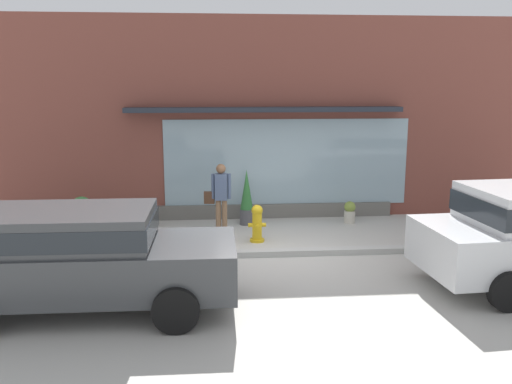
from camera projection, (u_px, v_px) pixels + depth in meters
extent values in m
plane|color=#B2AFA8|center=(278.00, 252.00, 11.28)|extent=(60.00, 60.00, 0.00)
cube|color=#B2B2AD|center=(279.00, 253.00, 11.07)|extent=(14.00, 0.24, 0.12)
cube|color=brown|center=(263.00, 119.00, 13.90)|extent=(14.00, 0.36, 5.07)
cube|color=#8CA5B2|center=(287.00, 163.00, 13.98)|extent=(6.25, 0.03, 2.21)
cube|color=#232833|center=(265.00, 109.00, 13.51)|extent=(6.85, 0.56, 0.12)
cube|color=#605E59|center=(264.00, 211.00, 14.16)|extent=(6.65, 0.20, 0.36)
cylinder|color=gold|center=(257.00, 240.00, 12.06)|extent=(0.32, 0.32, 0.06)
cylinder|color=gold|center=(257.00, 226.00, 12.00)|extent=(0.21, 0.21, 0.57)
sphere|color=gold|center=(257.00, 210.00, 11.93)|extent=(0.25, 0.25, 0.25)
cylinder|color=gold|center=(250.00, 225.00, 11.98)|extent=(0.10, 0.09, 0.09)
cylinder|color=gold|center=(264.00, 225.00, 12.01)|extent=(0.10, 0.09, 0.09)
cylinder|color=gold|center=(258.00, 227.00, 11.85)|extent=(0.09, 0.10, 0.09)
cylinder|color=brown|center=(218.00, 217.00, 12.57)|extent=(0.12, 0.12, 0.81)
cylinder|color=brown|center=(225.00, 217.00, 12.57)|extent=(0.12, 0.12, 0.81)
cube|color=#475675|center=(221.00, 187.00, 12.43)|extent=(0.29, 0.23, 0.61)
sphere|color=brown|center=(221.00, 169.00, 12.34)|extent=(0.22, 0.22, 0.22)
cylinder|color=#475675|center=(213.00, 186.00, 12.43)|extent=(0.08, 0.08, 0.58)
cylinder|color=#475675|center=(229.00, 186.00, 12.42)|extent=(0.08, 0.08, 0.58)
cube|color=#472D1E|center=(209.00, 198.00, 12.50)|extent=(0.25, 0.12, 0.28)
cube|color=#383A3D|center=(85.00, 267.00, 8.28)|extent=(4.57, 1.75, 0.73)
cube|color=#383A3D|center=(67.00, 229.00, 8.14)|extent=(2.52, 1.59, 0.57)
cube|color=#1E2328|center=(67.00, 229.00, 8.14)|extent=(2.57, 1.61, 0.31)
cylinder|color=black|center=(183.00, 268.00, 9.31)|extent=(0.68, 0.19, 0.67)
cylinder|color=black|center=(176.00, 310.00, 7.60)|extent=(0.68, 0.19, 0.67)
cylinder|color=black|center=(12.00, 273.00, 9.10)|extent=(0.68, 0.19, 0.67)
cylinder|color=black|center=(448.00, 254.00, 10.16)|extent=(0.65, 0.22, 0.64)
cylinder|color=black|center=(509.00, 291.00, 8.33)|extent=(0.65, 0.22, 0.64)
cylinder|color=#9E6042|center=(83.00, 223.00, 13.01)|extent=(0.33, 0.33, 0.33)
sphere|color=#3D8442|center=(82.00, 207.00, 12.94)|extent=(0.51, 0.51, 0.51)
cylinder|color=#B7B2A3|center=(350.00, 217.00, 13.62)|extent=(0.27, 0.27, 0.31)
sphere|color=olive|center=(350.00, 207.00, 13.57)|extent=(0.28, 0.28, 0.28)
sphere|color=white|center=(350.00, 206.00, 13.48)|extent=(0.08, 0.08, 0.08)
sphere|color=orange|center=(351.00, 205.00, 13.62)|extent=(0.06, 0.06, 0.06)
cylinder|color=#B7B2A3|center=(150.00, 220.00, 13.31)|extent=(0.27, 0.27, 0.31)
sphere|color=olive|center=(150.00, 208.00, 13.25)|extent=(0.33, 0.33, 0.33)
cylinder|color=#4C4C51|center=(247.00, 217.00, 13.48)|extent=(0.35, 0.35, 0.39)
cone|color=#2D6B33|center=(247.00, 190.00, 13.34)|extent=(0.31, 0.31, 0.98)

